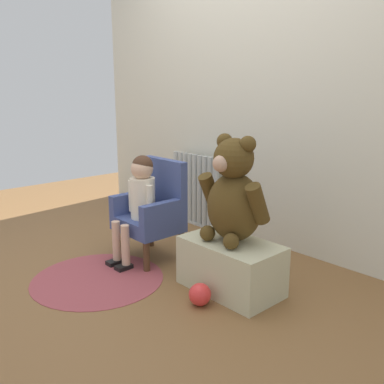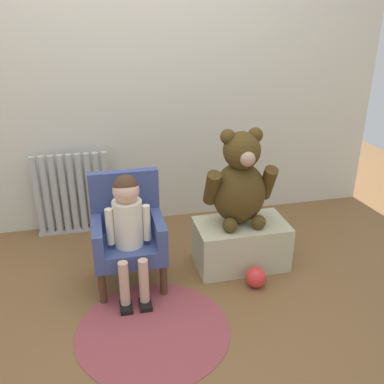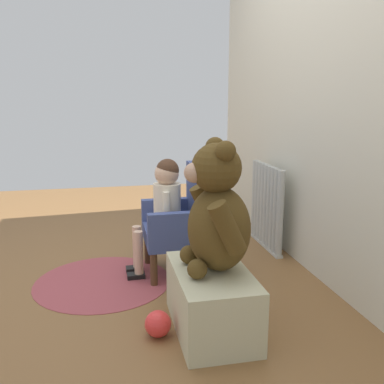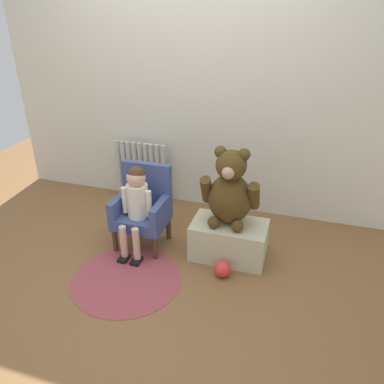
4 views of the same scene
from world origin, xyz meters
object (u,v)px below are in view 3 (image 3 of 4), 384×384
object	(u,v)px
radiator	(266,206)
child_figure	(163,200)
low_bench	(211,300)
large_teddy_bear	(217,214)
floor_rug	(103,281)
toy_ball	(158,324)
child_armchair	(181,220)

from	to	relation	value
radiator	child_figure	world-z (taller)	child_figure
radiator	low_bench	xyz separation A→B (m)	(1.07, -0.70, -0.16)
child_figure	large_teddy_bear	distance (m)	0.74
child_figure	floor_rug	size ratio (longest dim) A/B	0.89
large_teddy_bear	toy_ball	xyz separation A→B (m)	(0.03, -0.29, -0.51)
floor_rug	child_armchair	bearing A→B (deg)	97.90
child_armchair	toy_ball	xyz separation A→B (m)	(0.74, -0.25, -0.28)
child_armchair	floor_rug	distance (m)	0.61
radiator	large_teddy_bear	distance (m)	1.28
child_figure	large_teddy_bear	xyz separation A→B (m)	(0.71, 0.15, 0.09)
low_bench	child_armchair	bearing A→B (deg)	-178.89
child_figure	low_bench	world-z (taller)	child_figure
child_armchair	floor_rug	size ratio (longest dim) A/B	0.84
low_bench	toy_ball	world-z (taller)	low_bench
radiator	floor_rug	xyz separation A→B (m)	(0.41, -1.21, -0.31)
radiator	low_bench	size ratio (longest dim) A/B	1.05
low_bench	toy_ball	size ratio (longest dim) A/B	4.69
child_figure	floor_rug	distance (m)	0.62
large_teddy_bear	toy_ball	world-z (taller)	large_teddy_bear
large_teddy_bear	floor_rug	size ratio (longest dim) A/B	0.75
floor_rug	toy_ball	xyz separation A→B (m)	(0.67, 0.25, 0.06)
toy_ball	child_armchair	bearing A→B (deg)	161.57
radiator	child_figure	bearing A→B (deg)	-67.45
child_armchair	radiator	bearing A→B (deg)	115.60
child_armchair	low_bench	bearing A→B (deg)	1.11
radiator	child_armchair	xyz separation A→B (m)	(0.34, -0.71, 0.03)
radiator	floor_rug	bearing A→B (deg)	-71.27
radiator	large_teddy_bear	bearing A→B (deg)	-32.45
child_armchair	child_figure	distance (m)	0.18
large_teddy_bear	toy_ball	distance (m)	0.59
child_figure	toy_ball	size ratio (longest dim) A/B	5.86
low_bench	child_figure	bearing A→B (deg)	-170.35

